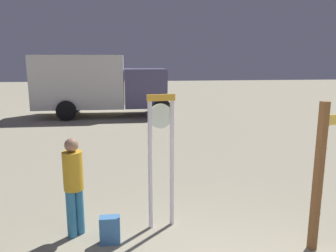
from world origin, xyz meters
name	(u,v)px	position (x,y,z in m)	size (l,w,h in m)	color
standing_clock	(161,148)	(-0.68, 2.33, 1.35)	(0.45, 0.17, 2.21)	white
person_near_clock	(74,182)	(-2.06, 2.20, 0.88)	(0.30, 0.30, 1.58)	teal
backpack	(110,230)	(-1.51, 1.89, 0.21)	(0.30, 0.21, 0.43)	teal
box_truck_near	(97,83)	(-2.69, 13.75, 1.58)	(6.44, 2.63, 2.94)	silver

